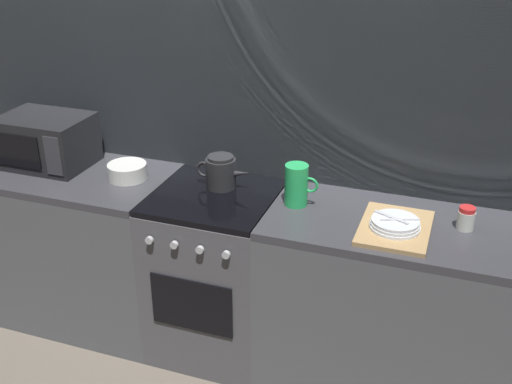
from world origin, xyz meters
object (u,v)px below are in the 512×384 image
object	(u,v)px
stove_unit	(216,273)
pitcher	(297,185)
kettle	(220,172)
microwave	(46,141)
mixing_bowl	(127,171)
spice_jar	(466,218)
dish_pile	(395,226)

from	to	relation	value
stove_unit	pitcher	world-z (taller)	pitcher
kettle	stove_unit	bearing A→B (deg)	-87.74
microwave	pitcher	world-z (taller)	microwave
mixing_bowl	spice_jar	bearing A→B (deg)	0.88
microwave	pitcher	bearing A→B (deg)	-0.67
stove_unit	mixing_bowl	size ratio (longest dim) A/B	4.50
dish_pile	spice_jar	size ratio (longest dim) A/B	3.81
mixing_bowl	pitcher	size ratio (longest dim) A/B	1.00
stove_unit	pitcher	distance (m)	0.69
microwave	dish_pile	world-z (taller)	microwave
kettle	pitcher	world-z (taller)	pitcher
microwave	spice_jar	distance (m)	2.16
microwave	mixing_bowl	xyz separation A→B (m)	(0.50, -0.02, -0.10)
kettle	pitcher	size ratio (longest dim) A/B	1.42
kettle	mixing_bowl	world-z (taller)	kettle
kettle	mixing_bowl	bearing A→B (deg)	-172.27
mixing_bowl	spice_jar	distance (m)	1.66
pitcher	spice_jar	world-z (taller)	pitcher
microwave	dish_pile	xyz separation A→B (m)	(1.87, -0.12, -0.11)
kettle	dish_pile	size ratio (longest dim) A/B	0.71
kettle	spice_jar	bearing A→B (deg)	-1.99
pitcher	mixing_bowl	bearing A→B (deg)	-179.54
mixing_bowl	dish_pile	xyz separation A→B (m)	(1.38, -0.10, -0.02)
kettle	mixing_bowl	xyz separation A→B (m)	(-0.49, -0.07, -0.04)
dish_pile	kettle	bearing A→B (deg)	169.52
mixing_bowl	kettle	bearing A→B (deg)	7.73
stove_unit	microwave	size ratio (longest dim) A/B	1.96
stove_unit	dish_pile	distance (m)	1.01
kettle	dish_pile	xyz separation A→B (m)	(0.89, -0.16, -0.06)
stove_unit	kettle	bearing A→B (deg)	92.26
microwave	mixing_bowl	size ratio (longest dim) A/B	2.30
kettle	mixing_bowl	size ratio (longest dim) A/B	1.42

